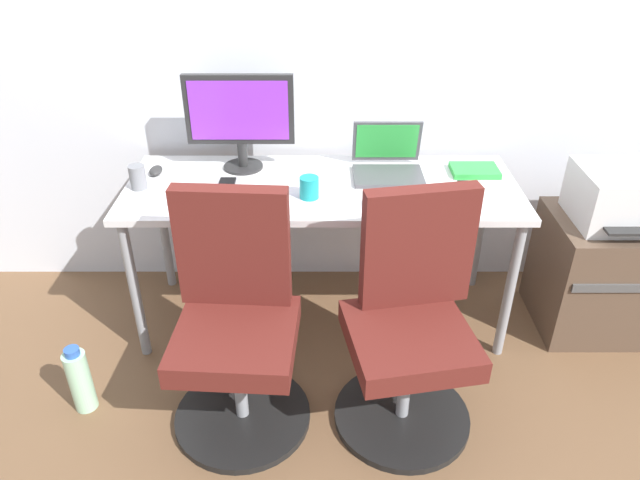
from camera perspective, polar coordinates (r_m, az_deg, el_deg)
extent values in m
plane|color=brown|center=(2.96, 0.00, -7.25)|extent=(5.28, 5.28, 0.00)
cube|color=silver|center=(2.77, -0.04, 19.94)|extent=(4.40, 0.04, 2.60)
cube|color=silver|center=(2.58, 0.00, 5.08)|extent=(1.71, 0.64, 0.03)
cylinder|color=gray|center=(2.66, -17.69, -4.78)|extent=(0.04, 0.04, 0.69)
cylinder|color=gray|center=(2.66, 17.69, -4.70)|extent=(0.04, 0.04, 0.69)
cylinder|color=gray|center=(3.10, -15.13, 1.11)|extent=(0.04, 0.04, 0.69)
cylinder|color=gray|center=(3.10, 15.05, 1.17)|extent=(0.04, 0.04, 0.69)
cylinder|color=black|center=(2.48, -7.63, -16.54)|extent=(0.54, 0.54, 0.03)
cylinder|color=gray|center=(2.35, -7.95, -13.51)|extent=(0.05, 0.05, 0.34)
cube|color=#591E19|center=(2.21, -8.35, -9.54)|extent=(0.47, 0.47, 0.09)
cube|color=#591E19|center=(2.19, -8.63, -0.69)|extent=(0.42, 0.10, 0.48)
cylinder|color=black|center=(2.49, 7.74, -16.49)|extent=(0.54, 0.54, 0.03)
cylinder|color=gray|center=(2.35, 8.06, -13.46)|extent=(0.05, 0.05, 0.34)
cube|color=#591E19|center=(2.21, 8.47, -9.49)|extent=(0.51, 0.51, 0.09)
cube|color=#591E19|center=(2.19, 9.28, -0.68)|extent=(0.43, 0.14, 0.48)
cube|color=brown|center=(3.05, 25.17, -2.84)|extent=(0.51, 0.47, 0.56)
cube|color=#4C4C4C|center=(2.83, 27.34, -4.12)|extent=(0.46, 0.01, 0.04)
cube|color=silver|center=(2.87, 26.95, 3.85)|extent=(0.38, 0.34, 0.24)
cube|color=#262626|center=(2.74, 28.29, 0.78)|extent=(0.27, 0.06, 0.01)
cylinder|color=#A5D8B2|center=(2.60, -22.38, -12.60)|extent=(0.09, 0.09, 0.28)
cylinder|color=#2D59B2|center=(2.50, -23.10, -10.01)|extent=(0.06, 0.06, 0.03)
cylinder|color=#262626|center=(2.76, -7.64, 7.07)|extent=(0.18, 0.18, 0.01)
cylinder|color=#262626|center=(2.74, -7.73, 8.24)|extent=(0.04, 0.04, 0.11)
cube|color=#262626|center=(2.66, -8.05, 12.40)|extent=(0.48, 0.03, 0.31)
cube|color=purple|center=(2.65, -8.10, 12.28)|extent=(0.43, 0.00, 0.26)
cube|color=#4C4C51|center=(2.65, 6.42, 6.19)|extent=(0.31, 0.22, 0.02)
cube|color=#4C4C51|center=(2.73, 6.27, 9.50)|extent=(0.31, 0.06, 0.21)
cube|color=green|center=(2.73, 6.28, 9.49)|extent=(0.28, 0.05, 0.17)
cube|color=#2D2D2D|center=(2.43, -9.37, 3.44)|extent=(0.34, 0.12, 0.02)
cube|color=#515156|center=(2.40, 8.26, 3.23)|extent=(0.34, 0.12, 0.02)
ellipsoid|color=#2D2D2D|center=(2.77, -15.83, 6.48)|extent=(0.06, 0.10, 0.03)
ellipsoid|color=silver|center=(2.35, -4.08, 3.03)|extent=(0.06, 0.10, 0.03)
cylinder|color=teal|center=(2.45, -1.26, 5.11)|extent=(0.08, 0.08, 0.09)
cylinder|color=slate|center=(2.64, -17.45, 5.80)|extent=(0.07, 0.07, 0.10)
cube|color=black|center=(2.61, 14.00, 4.88)|extent=(0.07, 0.14, 0.01)
cube|color=black|center=(2.59, -9.26, 5.25)|extent=(0.07, 0.14, 0.01)
cube|color=green|center=(2.77, 14.55, 6.58)|extent=(0.21, 0.15, 0.03)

